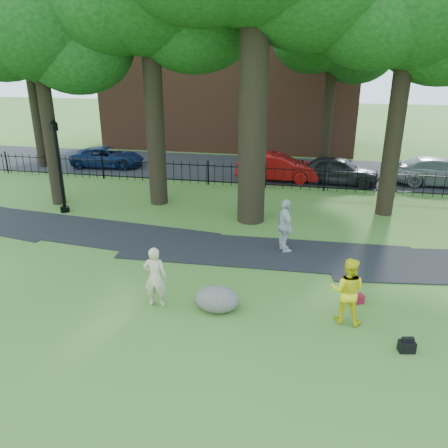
% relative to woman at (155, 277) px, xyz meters
% --- Properties ---
extents(ground, '(120.00, 120.00, 0.00)m').
position_rel_woman_xyz_m(ground, '(1.53, 0.08, -0.85)').
color(ground, '#3D6924').
rests_on(ground, ground).
extents(footpath, '(36.07, 3.85, 0.03)m').
position_rel_woman_xyz_m(footpath, '(2.53, 3.98, -0.85)').
color(footpath, black).
rests_on(footpath, ground).
extents(street, '(80.00, 7.00, 0.02)m').
position_rel_woman_xyz_m(street, '(1.53, 16.08, -0.85)').
color(street, black).
rests_on(street, ground).
extents(iron_fence, '(44.00, 0.04, 1.20)m').
position_rel_woman_xyz_m(iron_fence, '(1.53, 12.08, -0.25)').
color(iron_fence, black).
rests_on(iron_fence, ground).
extents(brick_building, '(18.00, 8.00, 12.00)m').
position_rel_woman_xyz_m(brick_building, '(-2.47, 24.08, 5.15)').
color(brick_building, brown).
rests_on(brick_building, ground).
extents(tree_row, '(26.82, 7.96, 12.42)m').
position_rel_woman_xyz_m(tree_row, '(2.05, 8.48, 7.30)').
color(tree_row, black).
rests_on(tree_row, ground).
extents(woman, '(0.65, 0.46, 1.70)m').
position_rel_woman_xyz_m(woman, '(0.00, 0.00, 0.00)').
color(woman, beige).
rests_on(woman, ground).
extents(man, '(0.95, 0.79, 1.75)m').
position_rel_woman_xyz_m(man, '(4.95, 0.23, 0.02)').
color(man, yellow).
rests_on(man, ground).
extents(pedestrian, '(0.87, 1.19, 1.88)m').
position_rel_woman_xyz_m(pedestrian, '(3.12, 4.23, 0.09)').
color(pedestrian, '#BBBBC0').
rests_on(pedestrian, ground).
extents(boulder, '(1.29, 1.03, 0.70)m').
position_rel_woman_xyz_m(boulder, '(1.65, 0.14, -0.50)').
color(boulder, '#5F5A4F').
rests_on(boulder, ground).
extents(lamppost, '(0.39, 0.39, 3.98)m').
position_rel_woman_xyz_m(lamppost, '(-6.57, 6.53, 1.10)').
color(lamppost, black).
rests_on(lamppost, ground).
extents(backpack, '(0.40, 0.29, 0.27)m').
position_rel_woman_xyz_m(backpack, '(6.27, -0.77, -0.72)').
color(backpack, black).
rests_on(backpack, ground).
extents(red_bag, '(0.42, 0.35, 0.25)m').
position_rel_woman_xyz_m(red_bag, '(5.32, 1.20, -0.73)').
color(red_bag, maroon).
rests_on(red_bag, ground).
extents(red_sedan, '(4.43, 1.60, 1.45)m').
position_rel_woman_xyz_m(red_sedan, '(2.03, 13.68, -0.12)').
color(red_sedan, '#970C0B').
rests_on(red_sedan, ground).
extents(navy_van, '(4.54, 2.41, 1.22)m').
position_rel_woman_xyz_m(navy_van, '(-8.47, 14.75, -0.24)').
color(navy_van, '#0E2148').
rests_on(navy_van, ground).
extents(grey_car, '(4.38, 2.07, 1.45)m').
position_rel_woman_xyz_m(grey_car, '(5.22, 13.68, -0.13)').
color(grey_car, black).
rests_on(grey_car, ground).
extents(silver_car, '(4.98, 2.12, 1.43)m').
position_rel_woman_xyz_m(silver_car, '(10.53, 14.42, -0.13)').
color(silver_car, gray).
rests_on(silver_car, ground).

